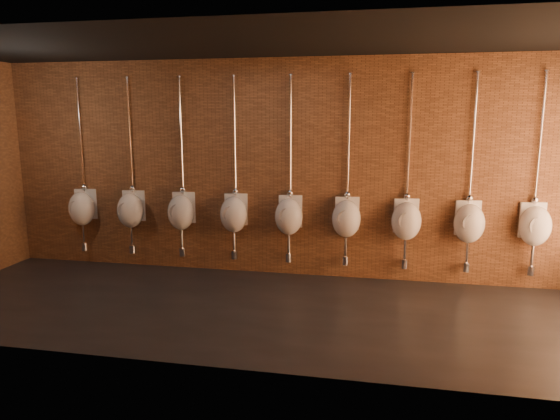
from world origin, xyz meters
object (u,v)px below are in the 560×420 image
(urinal_1, at_px, (131,210))
(urinal_6, at_px, (406,220))
(urinal_7, at_px, (469,222))
(urinal_5, at_px, (346,218))
(urinal_8, at_px, (535,225))
(urinal_4, at_px, (289,216))
(urinal_0, at_px, (82,208))
(urinal_3, at_px, (234,213))
(urinal_2, at_px, (181,211))

(urinal_1, height_order, urinal_6, same)
(urinal_1, xyz_separation_m, urinal_6, (4.20, 0.00, 0.00))
(urinal_7, bearing_deg, urinal_5, 180.00)
(urinal_7, height_order, urinal_8, same)
(urinal_4, height_order, urinal_7, same)
(urinal_0, bearing_deg, urinal_8, 0.00)
(urinal_5, xyz_separation_m, urinal_6, (0.84, 0.00, 0.00))
(urinal_0, relative_size, urinal_7, 1.00)
(urinal_7, bearing_deg, urinal_6, 180.00)
(urinal_4, relative_size, urinal_7, 1.00)
(urinal_6, bearing_deg, urinal_4, 180.00)
(urinal_3, height_order, urinal_6, same)
(urinal_0, relative_size, urinal_2, 1.00)
(urinal_1, distance_m, urinal_7, 5.04)
(urinal_4, bearing_deg, urinal_2, 180.00)
(urinal_1, height_order, urinal_8, same)
(urinal_5, bearing_deg, urinal_7, 0.00)
(urinal_2, height_order, urinal_4, same)
(urinal_0, xyz_separation_m, urinal_2, (1.68, 0.00, 0.00))
(urinal_7, bearing_deg, urinal_0, 180.00)
(urinal_8, bearing_deg, urinal_6, 180.00)
(urinal_2, xyz_separation_m, urinal_8, (5.04, 0.00, 0.00))
(urinal_1, distance_m, urinal_4, 2.52)
(urinal_0, xyz_separation_m, urinal_6, (5.04, 0.00, 0.00))
(urinal_4, xyz_separation_m, urinal_6, (1.68, 0.00, 0.00))
(urinal_4, bearing_deg, urinal_0, 180.00)
(urinal_4, relative_size, urinal_5, 1.00)
(urinal_3, bearing_deg, urinal_2, 180.00)
(urinal_4, distance_m, urinal_8, 3.36)
(urinal_2, relative_size, urinal_3, 1.00)
(urinal_2, distance_m, urinal_6, 3.36)
(urinal_5, xyz_separation_m, urinal_7, (1.68, 0.00, 0.00))
(urinal_0, height_order, urinal_8, same)
(urinal_8, bearing_deg, urinal_2, 180.00)
(urinal_2, distance_m, urinal_3, 0.84)
(urinal_1, xyz_separation_m, urinal_5, (3.36, 0.00, 0.00))
(urinal_6, bearing_deg, urinal_5, 180.00)
(urinal_7, bearing_deg, urinal_1, 180.00)
(urinal_2, height_order, urinal_8, same)
(urinal_3, distance_m, urinal_4, 0.84)
(urinal_1, bearing_deg, urinal_8, 0.00)
(urinal_1, distance_m, urinal_3, 1.68)
(urinal_2, xyz_separation_m, urinal_3, (0.84, 0.00, 0.00))
(urinal_3, bearing_deg, urinal_7, 0.00)
(urinal_4, xyz_separation_m, urinal_8, (3.36, 0.00, 0.00))
(urinal_0, relative_size, urinal_1, 1.00)
(urinal_8, bearing_deg, urinal_5, 180.00)
(urinal_0, xyz_separation_m, urinal_7, (5.87, 0.00, 0.00))
(urinal_8, bearing_deg, urinal_1, 180.00)
(urinal_2, xyz_separation_m, urinal_5, (2.52, 0.00, 0.00))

